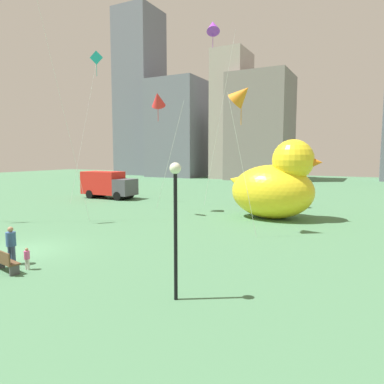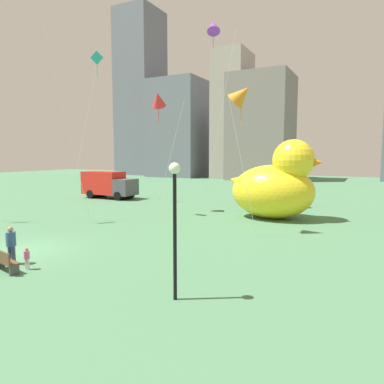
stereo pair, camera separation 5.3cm
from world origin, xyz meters
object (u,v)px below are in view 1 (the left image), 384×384
at_px(kite_red, 158,100).
at_px(kite_teal, 95,66).
at_px(park_bench, 5,261).
at_px(person_adult, 11,244).
at_px(kite_orange, 241,95).
at_px(box_truck, 108,185).
at_px(kite_purple, 213,27).
at_px(person_child, 27,258).
at_px(giant_inflatable_duck, 276,185).
at_px(lamppost, 175,206).

bearing_deg(kite_red, kite_teal, 164.52).
distance_m(park_bench, kite_teal, 24.22).
bearing_deg(person_adult, kite_red, 97.08).
xyz_separation_m(park_bench, kite_orange, (5.98, 10.81, 7.59)).
relative_size(park_bench, kite_red, 0.16).
height_order(park_bench, kite_red, kite_red).
height_order(box_truck, kite_red, kite_red).
height_order(kite_purple, kite_orange, kite_purple).
relative_size(park_bench, person_child, 1.67).
xyz_separation_m(park_bench, kite_red, (-2.48, 15.20, 8.50)).
relative_size(person_child, giant_inflatable_duck, 0.13).
bearing_deg(person_adult, person_child, -8.39).
relative_size(lamppost, kite_orange, 0.50).
height_order(giant_inflatable_duck, kite_teal, kite_teal).
relative_size(person_adult, kite_red, 0.17).
height_order(park_bench, person_child, person_child).
height_order(box_truck, kite_purple, kite_purple).
distance_m(park_bench, box_truck, 23.85).
relative_size(park_bench, kite_orange, 0.17).
height_order(person_adult, box_truck, box_truck).
distance_m(box_truck, kite_red, 13.42).
bearing_deg(person_child, person_adult, 171.61).
xyz_separation_m(giant_inflatable_duck, kite_orange, (-0.59, -5.98, 5.61)).
distance_m(park_bench, person_child, 0.81).
bearing_deg(kite_red, kite_purple, 53.84).
bearing_deg(kite_teal, kite_purple, 8.05).
xyz_separation_m(park_bench, lamppost, (7.39, 0.85, 2.59)).
relative_size(box_truck, kite_teal, 0.42).
relative_size(person_adult, kite_teal, 0.11).
height_order(park_bench, lamppost, lamppost).
relative_size(person_adult, person_child, 1.79).
xyz_separation_m(box_truck, kite_purple, (12.72, -1.24, 13.74)).
relative_size(person_adult, kite_purple, 0.10).
xyz_separation_m(person_adult, person_child, (1.21, -0.18, -0.40)).
relative_size(giant_inflatable_duck, kite_teal, 0.48).
bearing_deg(kite_red, box_truck, 152.00).
bearing_deg(kite_red, kite_orange, -27.42).
height_order(park_bench, kite_purple, kite_purple).
bearing_deg(giant_inflatable_duck, lamppost, -87.06).
bearing_deg(person_child, kite_teal, 124.24).
xyz_separation_m(lamppost, kite_orange, (-1.41, 9.97, 5.00)).
distance_m(person_child, kite_orange, 13.81).
bearing_deg(box_truck, giant_inflatable_duck, -10.87).
bearing_deg(park_bench, person_child, 50.60).
distance_m(lamppost, kite_red, 18.40).
distance_m(giant_inflatable_duck, kite_teal, 20.52).
relative_size(lamppost, box_truck, 0.74).
xyz_separation_m(kite_teal, kite_orange, (16.99, -6.75, -4.93)).
xyz_separation_m(giant_inflatable_duck, kite_red, (-9.05, -1.59, 6.52)).
bearing_deg(kite_red, person_child, -78.39).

